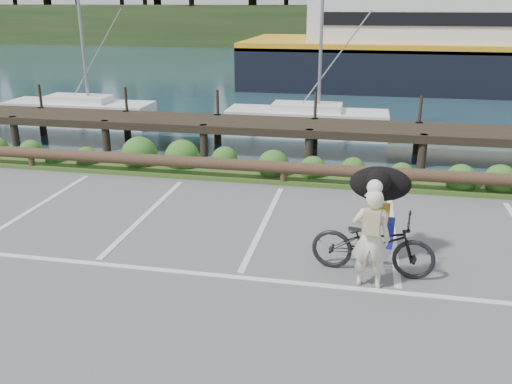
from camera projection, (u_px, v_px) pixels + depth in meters
ground at (244, 267)px, 9.41m from camera, size 72.00×72.00×0.00m
harbor_backdrop at (358, 33)px, 82.00m from camera, size 170.00×160.00×30.00m
vegetation_strip at (287, 174)px, 14.29m from camera, size 34.00×1.60×0.10m
log_rail at (283, 184)px, 13.66m from camera, size 32.00×0.30×0.60m
bicycle at (373, 243)px, 9.04m from camera, size 2.11×0.93×1.08m
cyclist at (371, 239)px, 8.51m from camera, size 0.65×0.46×1.66m
dog at (380, 184)px, 9.35m from camera, size 0.63×1.11×0.61m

